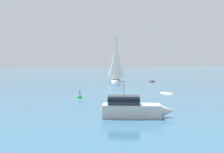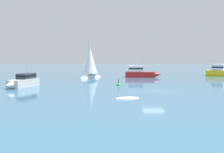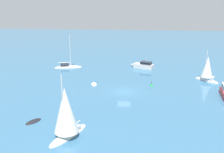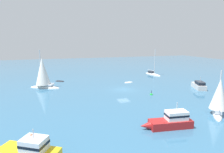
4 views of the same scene
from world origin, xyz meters
name	(u,v)px [view 4 (image 4 of 4)]	position (x,y,z in m)	size (l,w,h in m)	color
ground_plane	(124,90)	(0.00, 0.00, 0.00)	(160.00, 160.00, 0.00)	teal
motor_cruiser	(198,85)	(-4.08, -16.39, 0.75)	(5.95, 3.56, 2.80)	silver
motor_cruiser_1	(170,121)	(-18.48, 1.06, 0.83)	(2.40, 6.57, 3.17)	#B21E1E
motor_cruiser_2	(27,152)	(-20.05, 16.87, 0.82)	(4.74, 6.65, 3.07)	yellow
tender	(128,82)	(6.27, -3.78, 0.00)	(1.53, 2.61, 0.33)	silver
yacht	(153,74)	(14.38, -15.43, 0.17)	(6.87, 2.90, 8.61)	silver
sloop	(43,74)	(6.98, 16.72, 3.16)	(4.84, 7.07, 9.10)	silver
tender_1	(60,81)	(12.89, 13.04, 0.00)	(2.43, 2.79, 0.47)	black
ketch	(219,99)	(-17.08, -7.83, 2.34)	(4.65, 4.38, 6.94)	white
channel_buoy	(151,95)	(-5.36, -3.79, 0.01)	(0.57, 0.57, 1.16)	green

